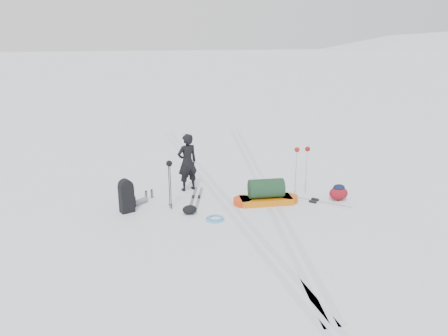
{
  "coord_description": "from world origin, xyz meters",
  "views": [
    {
      "loc": [
        -2.41,
        -9.89,
        4.2
      ],
      "look_at": [
        -0.08,
        0.28,
        0.95
      ],
      "focal_mm": 35.0,
      "sensor_mm": 36.0,
      "label": 1
    }
  ],
  "objects_px": {
    "skier": "(187,162)",
    "pulk_sled": "(266,194)",
    "ski_poles_black": "(169,169)",
    "expedition_rucksack": "(128,196)"
  },
  "relations": [
    {
      "from": "skier",
      "to": "expedition_rucksack",
      "type": "height_order",
      "value": "skier"
    },
    {
      "from": "skier",
      "to": "ski_poles_black",
      "type": "xyz_separation_m",
      "value": [
        -0.61,
        -1.24,
        0.22
      ]
    },
    {
      "from": "skier",
      "to": "ski_poles_black",
      "type": "bearing_deg",
      "value": 44.14
    },
    {
      "from": "skier",
      "to": "ski_poles_black",
      "type": "height_order",
      "value": "skier"
    },
    {
      "from": "pulk_sled",
      "to": "expedition_rucksack",
      "type": "relative_size",
      "value": 2.06
    },
    {
      "from": "expedition_rucksack",
      "to": "ski_poles_black",
      "type": "height_order",
      "value": "ski_poles_black"
    },
    {
      "from": "ski_poles_black",
      "to": "skier",
      "type": "bearing_deg",
      "value": 77.23
    },
    {
      "from": "pulk_sled",
      "to": "expedition_rucksack",
      "type": "height_order",
      "value": "expedition_rucksack"
    },
    {
      "from": "expedition_rucksack",
      "to": "ski_poles_black",
      "type": "xyz_separation_m",
      "value": [
        1.02,
        -0.07,
        0.63
      ]
    },
    {
      "from": "skier",
      "to": "pulk_sled",
      "type": "height_order",
      "value": "skier"
    }
  ]
}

